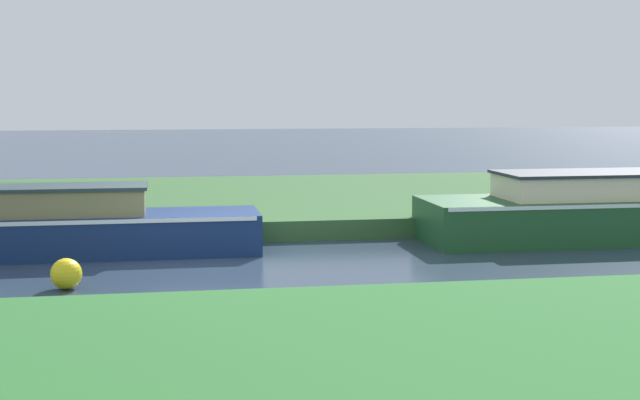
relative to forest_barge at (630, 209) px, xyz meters
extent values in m
plane|color=#283749|center=(-8.39, -1.20, -0.59)|extent=(120.00, 120.00, 0.00)
cube|color=#335C2F|center=(-8.39, 5.80, -0.39)|extent=(72.00, 10.00, 0.40)
cube|color=#1E4F28|center=(-0.04, 0.00, -0.17)|extent=(8.26, 2.08, 0.84)
cube|color=white|center=(-0.04, 0.00, 0.20)|extent=(8.10, 2.11, 0.07)
cube|color=beige|center=(0.13, 0.00, 0.47)|extent=(5.49, 1.58, 0.45)
cube|color=#282D34|center=(0.13, 0.00, 0.73)|extent=(5.59, 1.66, 0.06)
sphere|color=yellow|center=(-10.52, -2.93, -0.36)|extent=(0.46, 0.46, 0.46)
camera|label=1|loc=(-9.11, -16.46, 2.25)|focal=50.94mm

